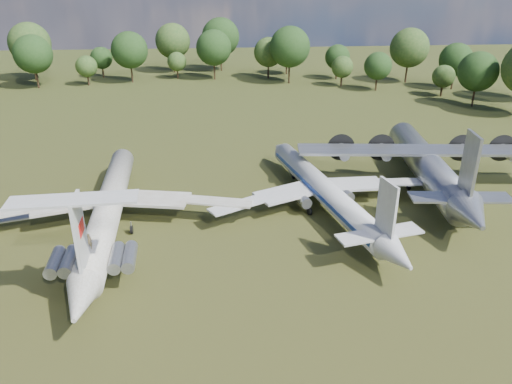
{
  "coord_description": "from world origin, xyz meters",
  "views": [
    {
      "loc": [
        8.39,
        -58.23,
        31.01
      ],
      "look_at": [
        12.94,
        -1.7,
        5.0
      ],
      "focal_mm": 35.0,
      "sensor_mm": 36.0,
      "label": 1
    }
  ],
  "objects_px": {
    "tu104_jet": "(324,195)",
    "an12_transport": "(427,169)",
    "il62_airliner": "(109,212)",
    "person_on_il62": "(89,241)"
  },
  "relations": [
    {
      "from": "tu104_jet",
      "to": "an12_transport",
      "type": "distance_m",
      "value": 17.99
    },
    {
      "from": "il62_airliner",
      "to": "tu104_jet",
      "type": "xyz_separation_m",
      "value": [
        28.39,
        3.23,
        -0.15
      ]
    },
    {
      "from": "tu104_jet",
      "to": "person_on_il62",
      "type": "bearing_deg",
      "value": -162.57
    },
    {
      "from": "il62_airliner",
      "to": "tu104_jet",
      "type": "bearing_deg",
      "value": 3.2
    },
    {
      "from": "an12_transport",
      "to": "person_on_il62",
      "type": "relative_size",
      "value": 24.2
    },
    {
      "from": "tu104_jet",
      "to": "an12_transport",
      "type": "bearing_deg",
      "value": 7.25
    },
    {
      "from": "tu104_jet",
      "to": "person_on_il62",
      "type": "height_order",
      "value": "person_on_il62"
    },
    {
      "from": "il62_airliner",
      "to": "an12_transport",
      "type": "height_order",
      "value": "an12_transport"
    },
    {
      "from": "an12_transport",
      "to": "tu104_jet",
      "type": "bearing_deg",
      "value": -154.21
    },
    {
      "from": "tu104_jet",
      "to": "person_on_il62",
      "type": "xyz_separation_m",
      "value": [
        -27.64,
        -16.28,
        3.38
      ]
    }
  ]
}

